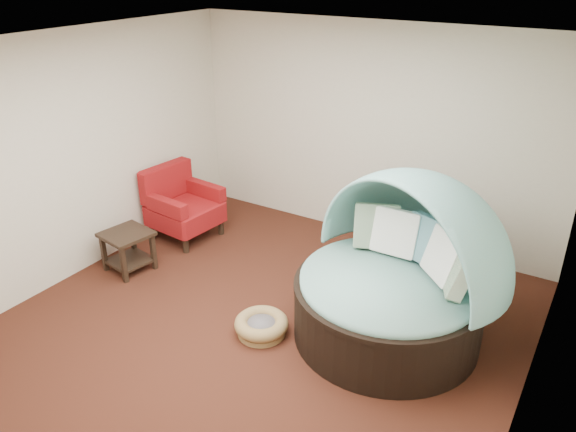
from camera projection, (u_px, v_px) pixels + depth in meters
The scene contains 10 objects.
floor at pixel (263, 324), 5.83m from camera, with size 5.00×5.00×0.00m, color #431D13.
wall_back at pixel (370, 134), 7.16m from camera, with size 5.00×5.00×0.00m, color beige.
wall_front at pixel (22, 347), 3.31m from camera, with size 5.00×5.00×0.00m, color beige.
wall_left at pixel (79, 155), 6.42m from camera, with size 5.00×5.00×0.00m, color beige.
wall_right at pixel (546, 274), 4.05m from camera, with size 5.00×5.00×0.00m, color beige.
ceiling at pixel (256, 47), 4.64m from camera, with size 5.00×5.00×0.00m, color white.
canopy_daybed at pixel (399, 264), 5.40m from camera, with size 2.44×2.41×1.70m.
pet_basket at pixel (261, 325), 5.65m from camera, with size 0.65×0.65×0.19m.
red_armchair at pixel (182, 205), 7.50m from camera, with size 0.90×0.90×0.96m.
side_table at pixel (128, 246), 6.72m from camera, with size 0.60×0.60×0.50m.
Camera 1 is at (2.74, -3.94, 3.51)m, focal length 35.00 mm.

